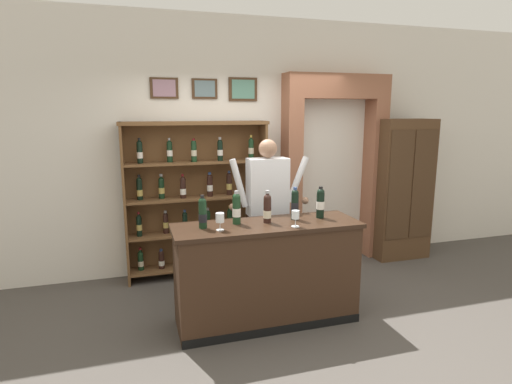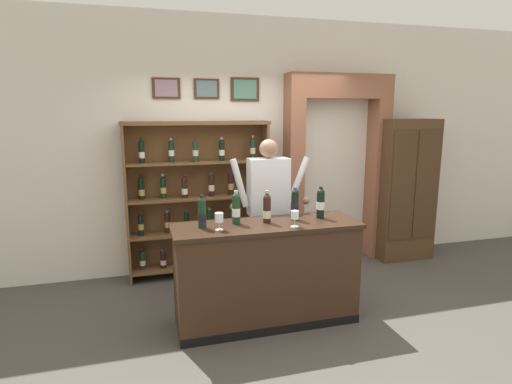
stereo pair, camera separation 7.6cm
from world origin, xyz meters
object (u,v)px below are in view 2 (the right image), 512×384
shopkeeper (268,199)px  tasting_bottle_grappa (321,203)px  tasting_counter (266,273)px  wine_glass_right (295,216)px  side_cabinet (406,190)px  wine_glass_left (219,219)px  tasting_bottle_prosecco (202,213)px  tasting_bottle_super_tuscan (236,208)px  wine_shelf (198,196)px  tasting_bottle_vin_santo (267,208)px  tasting_bottle_bianco (295,204)px

shopkeeper → tasting_bottle_grappa: bearing=-57.6°
tasting_counter → wine_glass_right: bearing=-39.5°
side_cabinet → wine_glass_left: size_ratio=12.24×
shopkeeper → tasting_bottle_prosecco: shopkeeper is taller
tasting_bottle_grappa → side_cabinet: bearing=32.8°
shopkeeper → tasting_counter: bearing=-108.8°
tasting_bottle_super_tuscan → tasting_bottle_grappa: size_ratio=1.00×
wine_shelf → tasting_bottle_grappa: bearing=-52.6°
wine_glass_left → wine_shelf: bearing=89.3°
shopkeeper → tasting_bottle_vin_santo: size_ratio=5.60×
tasting_bottle_prosecco → tasting_bottle_super_tuscan: bearing=9.0°
tasting_bottle_prosecco → tasting_bottle_bianco: bearing=3.0°
tasting_bottle_prosecco → wine_glass_right: tasting_bottle_prosecco is taller
tasting_bottle_super_tuscan → wine_glass_right: tasting_bottle_super_tuscan is taller
shopkeeper → tasting_bottle_grappa: shopkeeper is taller
wine_shelf → tasting_bottle_grappa: size_ratio=6.08×
tasting_bottle_vin_santo → wine_glass_right: tasting_bottle_vin_santo is taller
side_cabinet → tasting_bottle_vin_santo: (-2.37, -1.19, 0.16)m
tasting_counter → wine_glass_right: size_ratio=11.63×
tasting_bottle_bianco → tasting_bottle_grappa: (0.27, -0.01, -0.00)m
tasting_counter → tasting_bottle_grappa: (0.58, 0.06, 0.66)m
side_cabinet → tasting_counter: 2.73m
tasting_counter → wine_glass_left: wine_glass_left is taller
wine_shelf → tasting_bottle_vin_santo: 1.46m
tasting_bottle_super_tuscan → tasting_bottle_bianco: size_ratio=0.99×
shopkeeper → tasting_bottle_grappa: 0.68m
side_cabinet → shopkeeper: 2.26m
tasting_bottle_super_tuscan → tasting_bottle_bianco: (0.59, -0.00, 0.01)m
tasting_bottle_prosecco → tasting_bottle_bianco: tasting_bottle_bianco is taller
tasting_bottle_vin_santo → tasting_bottle_super_tuscan: bearing=172.5°
wine_shelf → wine_glass_left: bearing=-90.7°
tasting_bottle_grappa → tasting_bottle_vin_santo: bearing=-177.9°
tasting_bottle_vin_santo → wine_glass_left: (-0.49, -0.13, -0.03)m
wine_shelf → tasting_bottle_super_tuscan: size_ratio=6.05×
tasting_bottle_vin_santo → tasting_bottle_grappa: tasting_bottle_grappa is taller
tasting_bottle_prosecco → side_cabinet: bearing=21.8°
tasting_counter → wine_glass_right: (0.22, -0.18, 0.60)m
tasting_counter → wine_glass_left: size_ratio=11.29×
wine_shelf → wine_glass_left: size_ratio=12.14×
wine_shelf → tasting_bottle_super_tuscan: (0.18, -1.33, 0.14)m
tasting_bottle_grappa → wine_glass_left: 1.06m
side_cabinet → shopkeeper: size_ratio=1.11×
tasting_bottle_vin_santo → wine_glass_left: bearing=-165.2°
tasting_bottle_super_tuscan → tasting_bottle_vin_santo: (0.29, -0.04, -0.01)m
side_cabinet → tasting_bottle_grappa: (-1.81, -1.17, 0.18)m
side_cabinet → tasting_bottle_prosecco: size_ratio=6.31×
tasting_bottle_vin_santo → tasting_bottle_prosecco: bearing=-178.7°
wine_glass_left → tasting_bottle_vin_santo: bearing=14.8°
shopkeeper → wine_glass_left: size_ratio=11.03×
wine_glass_left → side_cabinet: bearing=24.7°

